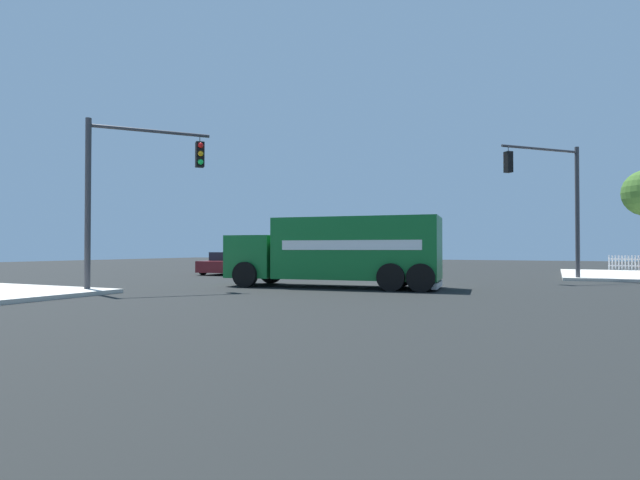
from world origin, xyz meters
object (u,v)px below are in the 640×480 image
Objects in this scene: traffic_light_secondary at (555,190)px; traffic_light_primary at (130,178)px; delivery_truck at (339,251)px; sedan_maroon at (231,264)px.

traffic_light_primary is at bearing 43.20° from traffic_light_secondary.
delivery_truck is 1.45× the size of traffic_light_primary.
traffic_light_primary reaches higher than sedan_maroon.
traffic_light_primary is 12.67m from sedan_maroon.
delivery_truck is 11.90m from sedan_maroon.
delivery_truck is 1.98× the size of sedan_maroon.
sedan_maroon is at bearing -71.46° from traffic_light_primary.
traffic_light_primary is at bearing 108.54° from sedan_maroon.
sedan_maroon is (3.88, -11.57, -3.39)m from traffic_light_primary.
traffic_light_secondary is 17.97m from sedan_maroon.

